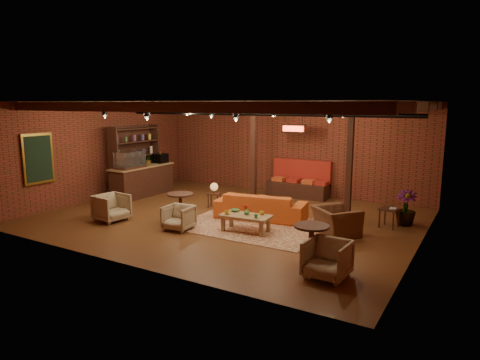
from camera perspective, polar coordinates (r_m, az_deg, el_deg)
The scene contains 29 objects.
floor at distance 12.01m, azimuth -1.71°, elevation -5.06°, with size 10.00×10.00×0.00m, color #442511.
ceiling at distance 11.59m, azimuth -1.79°, elevation 10.39°, with size 10.00×8.00×0.02m, color black.
wall_back at distance 15.20m, azimuth 6.38°, elevation 4.24°, with size 10.00×0.02×3.20m, color brown.
wall_front at distance 8.63m, azimuth -16.13°, elevation -0.61°, with size 10.00×0.02×3.20m, color brown.
wall_left at distance 14.96m, azimuth -18.17°, elevation 3.70°, with size 0.02×8.00×3.20m, color brown.
wall_right at distance 9.98m, azimuth 23.29°, elevation 0.37°, with size 0.02×8.00×3.20m, color brown.
ceiling_beams at distance 11.59m, azimuth -1.79°, elevation 9.80°, with size 9.80×6.40×0.22m, color black, non-canonical shape.
ceiling_pipe at distance 12.97m, azimuth 2.06°, elevation 8.82°, with size 0.12×0.12×9.60m, color black.
post_left at distance 14.22m, azimuth 1.84°, elevation 3.89°, with size 0.16×0.16×3.20m, color black.
post_right at distance 12.36m, azimuth 14.41°, elevation 2.63°, with size 0.16×0.16×3.20m, color black.
service_counter at distance 15.10m, azimuth -12.90°, elevation 0.94°, with size 0.80×2.50×1.60m, color black, non-canonical shape.
plant_counter at distance 15.12m, azimuth -12.17°, elevation 2.59°, with size 0.35×0.39×0.30m, color #337F33.
shelving_hutch at distance 15.40m, azimuth -13.79°, elevation 2.58°, with size 0.52×2.00×2.40m, color black, non-canonical shape.
chalkboard_menu at distance 13.51m, azimuth -25.30°, elevation 2.59°, with size 0.08×0.96×1.46m, color black.
banquette at distance 14.71m, azimuth 7.70°, elevation -0.32°, with size 2.10×0.70×1.00m, color #A7261B, non-canonical shape.
service_sign at distance 14.07m, azimuth 7.16°, elevation 6.81°, with size 0.86×0.06×0.30m, color #FF3519.
ceiling_spotlights at distance 11.59m, azimuth -1.78°, elevation 8.71°, with size 6.40×4.40×0.28m, color black, non-canonical shape.
rug at distance 11.29m, azimuth 1.80°, elevation -6.03°, with size 3.65×2.79×0.01m, color maroon.
sofa at distance 11.84m, azimuth 2.82°, elevation -3.48°, with size 2.48×0.97×0.72m, color #C14D1A.
coffee_table at distance 10.65m, azimuth 0.72°, elevation -4.92°, with size 1.29×0.71×0.68m.
side_table_lamp at distance 13.10m, azimuth -3.46°, elevation -1.17°, with size 0.46×0.46×0.77m.
round_table_left at distance 11.76m, azimuth -7.94°, elevation -2.95°, with size 0.72×0.72×0.75m.
armchair_a at distance 12.14m, azimuth -16.76°, elevation -3.36°, with size 0.79×0.74×0.81m, color beige.
armchair_b at distance 10.93m, azimuth -8.19°, elevation -4.83°, with size 0.67×0.63×0.69m, color beige.
armchair_right at distance 10.65m, azimuth 12.70°, elevation -4.78°, with size 1.03×0.67×0.90m, color brown.
side_table_book at distance 11.65m, azimuth 19.31°, elevation -3.77°, with size 0.52×0.52×0.52m.
round_table_right at distance 8.58m, azimuth 9.49°, elevation -7.68°, with size 0.69×0.69×0.81m.
armchair_far at distance 8.07m, azimuth 11.54°, elevation -10.07°, with size 0.76×0.71×0.78m, color beige.
plant_tall at distance 11.83m, azimuth 21.50°, elevation 0.90°, with size 1.56×1.56×2.79m, color #4C7F4C.
Camera 1 is at (6.22, -9.78, 3.15)m, focal length 32.00 mm.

